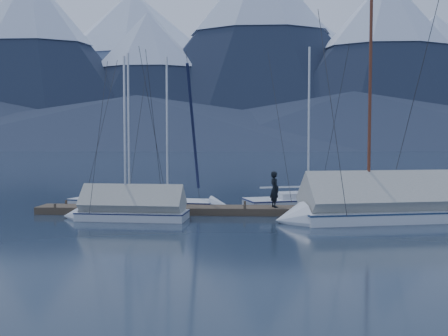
% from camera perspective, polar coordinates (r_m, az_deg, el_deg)
% --- Properties ---
extents(ground, '(1000.00, 1000.00, 0.00)m').
position_cam_1_polar(ground, '(20.91, -0.27, -6.32)').
color(ground, black).
rests_on(ground, ground).
extents(mountain_range, '(877.00, 584.00, 150.50)m').
position_cam_1_polar(mountain_range, '(394.95, 3.23, 11.04)').
color(mountain_range, '#475675').
rests_on(mountain_range, ground).
extents(dock, '(18.00, 1.50, 0.54)m').
position_cam_1_polar(dock, '(22.87, 0.00, -5.24)').
color(dock, '#382D23').
rests_on(dock, ground).
extents(mooring_posts, '(15.12, 1.52, 0.35)m').
position_cam_1_polar(mooring_posts, '(22.86, -1.26, -4.63)').
color(mooring_posts, '#382D23').
rests_on(mooring_posts, ground).
extents(sailboat_open_left, '(6.97, 3.67, 8.87)m').
position_cam_1_polar(sailboat_open_left, '(25.32, -10.38, -4.38)').
color(sailboat_open_left, silver).
rests_on(sailboat_open_left, ground).
extents(sailboat_open_mid, '(6.69, 2.88, 8.62)m').
position_cam_1_polar(sailboat_open_mid, '(24.91, -5.80, -4.48)').
color(sailboat_open_mid, silver).
rests_on(sailboat_open_mid, ground).
extents(sailboat_open_right, '(7.34, 4.10, 9.35)m').
position_cam_1_polar(sailboat_open_right, '(26.27, 11.05, -4.10)').
color(sailboat_open_right, silver).
rests_on(sailboat_open_right, ground).
extents(sailboat_covered_near, '(8.45, 4.11, 10.54)m').
position_cam_1_polar(sailboat_covered_near, '(21.53, 16.54, -4.76)').
color(sailboat_covered_near, silver).
rests_on(sailboat_covered_near, ground).
extents(sailboat_covered_far, '(5.75, 2.40, 7.92)m').
position_cam_1_polar(sailboat_covered_far, '(21.63, -12.03, -5.04)').
color(sailboat_covered_far, silver).
rests_on(sailboat_covered_far, ground).
extents(person, '(0.60, 0.73, 1.72)m').
position_cam_1_polar(person, '(22.62, 6.10, -2.57)').
color(person, black).
rests_on(person, dock).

